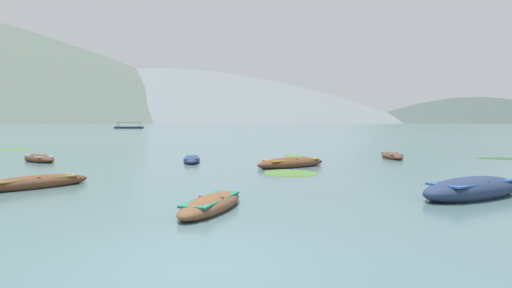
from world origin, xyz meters
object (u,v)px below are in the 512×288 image
rowboat_0 (211,204)px  rowboat_5 (39,159)px  rowboat_6 (392,156)px  ferry_0 (129,127)px  rowboat_3 (291,163)px  rowboat_4 (472,189)px  rowboat_1 (192,160)px  rowboat_2 (36,183)px

rowboat_0 → rowboat_5: (-12.90, 11.20, 0.01)m
rowboat_6 → ferry_0: ferry_0 is taller
rowboat_3 → rowboat_6: size_ratio=1.21×
rowboat_4 → rowboat_3: bearing=127.8°
rowboat_1 → rowboat_4: size_ratio=0.82×
rowboat_0 → rowboat_6: 17.80m
rowboat_4 → rowboat_1: bearing=141.4°
rowboat_6 → ferry_0: bearing=122.0°
rowboat_6 → rowboat_4: bearing=-90.0°
rowboat_2 → rowboat_6: rowboat_2 is taller
ferry_0 → rowboat_6: bearing=-58.0°
rowboat_2 → ferry_0: ferry_0 is taller
rowboat_3 → rowboat_6: bearing=45.0°
rowboat_0 → rowboat_6: (7.16, 16.29, 0.00)m
rowboat_0 → rowboat_5: rowboat_5 is taller
rowboat_0 → rowboat_3: rowboat_3 is taller
rowboat_2 → rowboat_4: (13.93, 0.34, 0.06)m
rowboat_3 → rowboat_5: 14.26m
rowboat_2 → rowboat_6: bearing=44.5°
rowboat_1 → rowboat_5: 8.67m
rowboat_1 → rowboat_2: size_ratio=0.96×
rowboat_2 → rowboat_5: rowboat_2 is taller
rowboat_5 → ferry_0: bearing=113.4°
rowboat_6 → rowboat_1: bearing=-159.9°
rowboat_1 → rowboat_5: rowboat_5 is taller
rowboat_2 → rowboat_3: size_ratio=0.91×
rowboat_3 → ferry_0: (-66.64, 121.92, 0.26)m
rowboat_4 → rowboat_0: bearing=-157.5°
rowboat_1 → rowboat_5: (-8.63, -0.91, 0.02)m
rowboat_0 → rowboat_2: bearing=158.8°
rowboat_1 → rowboat_4: rowboat_4 is taller
rowboat_0 → ferry_0: 147.62m
rowboat_2 → ferry_0: (-58.54, 129.77, 0.28)m
rowboat_1 → rowboat_5: bearing=-174.0°
rowboat_0 → rowboat_2: 7.25m
rowboat_3 → rowboat_6: rowboat_3 is taller
rowboat_1 → rowboat_2: bearing=-104.7°
rowboat_6 → rowboat_3: bearing=-135.0°
rowboat_3 → rowboat_5: bearing=177.1°
rowboat_0 → rowboat_1: 12.84m
rowboat_0 → rowboat_1: size_ratio=0.97×
rowboat_1 → rowboat_4: 14.64m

